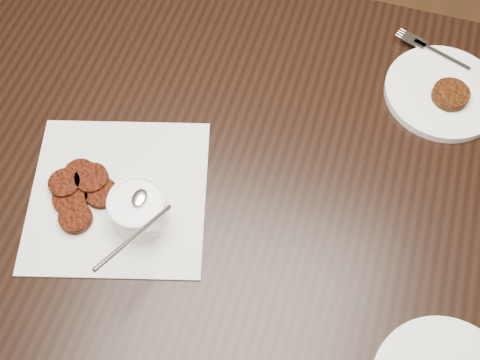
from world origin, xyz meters
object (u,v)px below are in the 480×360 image
napkin (118,195)px  sauce_ramekin (136,200)px  plate_with_patty (444,90)px  table (233,242)px

napkin → sauce_ramekin: sauce_ramekin is taller
napkin → plate_with_patty: 0.61m
table → plate_with_patty: (0.33, 0.24, 0.39)m
plate_with_patty → table: bearing=-143.8°
napkin → plate_with_patty: size_ratio=1.37×
napkin → sauce_ramekin: (0.05, -0.03, 0.06)m
sauce_ramekin → napkin: bearing=151.5°
table → sauce_ramekin: size_ratio=10.88×
sauce_ramekin → plate_with_patty: size_ratio=0.60×
table → napkin: bearing=-141.7°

